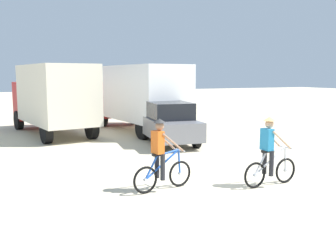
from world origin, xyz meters
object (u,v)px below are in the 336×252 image
cyclist_orange_shirt (161,157)px  cyclist_cowboy_hat (269,154)px  box_truck_cream_rv (53,96)px  sedan_parked (168,123)px  box_truck_avon_van (140,95)px

cyclist_orange_shirt → cyclist_cowboy_hat: (2.72, -0.79, 0.00)m
box_truck_cream_rv → cyclist_orange_shirt: (1.20, -10.44, -1.03)m
sedan_parked → cyclist_orange_shirt: bearing=-115.9°
box_truck_avon_van → sedan_parked: 3.92m
box_truck_avon_van → sedan_parked: box_truck_avon_van is taller
cyclist_orange_shirt → box_truck_cream_rv: bearing=96.6°
box_truck_avon_van → box_truck_cream_rv: bearing=170.0°
box_truck_cream_rv → box_truck_avon_van: size_ratio=1.01×
box_truck_avon_van → sedan_parked: (-0.14, -3.79, -0.99)m
sedan_parked → box_truck_cream_rv: bearing=131.9°
box_truck_cream_rv → cyclist_orange_shirt: size_ratio=3.87×
sedan_parked → cyclist_orange_shirt: 6.57m
box_truck_avon_van → cyclist_cowboy_hat: (-0.29, -10.49, -1.03)m
sedan_parked → cyclist_orange_shirt: size_ratio=2.41×
box_truck_cream_rv → cyclist_cowboy_hat: box_truck_cream_rv is taller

